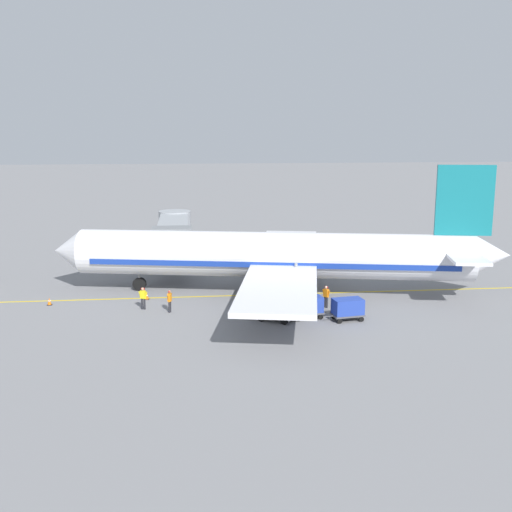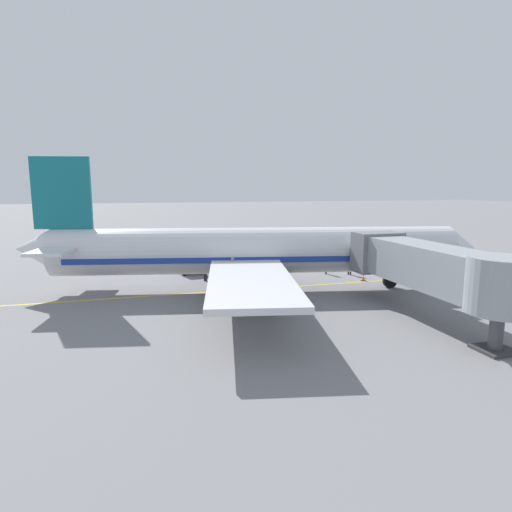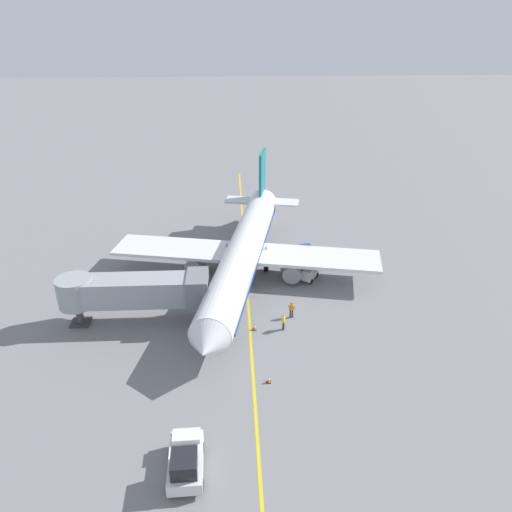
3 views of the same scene
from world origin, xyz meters
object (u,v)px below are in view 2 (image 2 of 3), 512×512
(ground_crew_marshaller, at_px, (205,271))
(safety_cone_nose_right, at_px, (427,271))
(baggage_cart_front, at_px, (221,265))
(baggage_cart_second_in_train, at_px, (191,265))
(jet_bridge, at_px, (429,266))
(ground_crew_loader, at_px, (350,265))
(parked_airliner, at_px, (253,252))
(safety_cone_nose_left, at_px, (363,278))
(ground_crew_wing_walker, at_px, (326,264))
(baggage_tug_lead, at_px, (244,265))

(ground_crew_marshaller, height_order, safety_cone_nose_right, ground_crew_marshaller)
(baggage_cart_front, relative_size, ground_crew_marshaller, 1.76)
(baggage_cart_second_in_train, bearing_deg, jet_bridge, 34.36)
(safety_cone_nose_right, bearing_deg, ground_crew_marshaller, -97.97)
(baggage_cart_second_in_train, height_order, ground_crew_loader, ground_crew_loader)
(baggage_cart_front, bearing_deg, jet_bridge, 29.25)
(parked_airliner, bearing_deg, safety_cone_nose_left, 93.62)
(ground_crew_wing_walker, xyz_separation_m, ground_crew_loader, (0.99, 2.01, 0.00))
(ground_crew_loader, relative_size, ground_crew_marshaller, 1.00)
(ground_crew_marshaller, bearing_deg, jet_bridge, 38.01)
(baggage_cart_second_in_train, bearing_deg, ground_crew_wing_walker, 75.02)
(ground_crew_loader, relative_size, safety_cone_nose_left, 2.86)
(parked_airliner, distance_m, baggage_tug_lead, 7.77)
(baggage_cart_front, bearing_deg, ground_crew_marshaller, -37.68)
(jet_bridge, height_order, safety_cone_nose_right, jet_bridge)
(baggage_tug_lead, xyz_separation_m, ground_crew_wing_walker, (2.89, 7.45, 0.24))
(baggage_tug_lead, xyz_separation_m, safety_cone_nose_right, (5.82, 16.76, -0.42))
(parked_airliner, height_order, baggage_cart_second_in_train, parked_airliner)
(ground_crew_wing_walker, xyz_separation_m, ground_crew_marshaller, (-0.03, -11.78, 0.00))
(jet_bridge, relative_size, baggage_cart_front, 4.75)
(safety_cone_nose_right, bearing_deg, baggage_cart_front, -105.88)
(baggage_tug_lead, bearing_deg, baggage_cart_second_in_train, -95.34)
(jet_bridge, height_order, ground_crew_wing_walker, jet_bridge)
(ground_crew_loader, bearing_deg, ground_crew_marshaller, -94.21)
(baggage_tug_lead, bearing_deg, ground_crew_wing_walker, 68.79)
(baggage_tug_lead, relative_size, ground_crew_marshaller, 1.63)
(jet_bridge, relative_size, ground_crew_loader, 8.36)
(parked_airliner, xyz_separation_m, ground_crew_loader, (-3.40, 10.54, -2.23))
(baggage_tug_lead, distance_m, baggage_cart_front, 2.45)
(parked_airliner, relative_size, safety_cone_nose_right, 62.93)
(baggage_cart_front, distance_m, ground_crew_marshaller, 3.16)
(parked_airliner, distance_m, safety_cone_nose_right, 18.13)
(ground_crew_marshaller, bearing_deg, ground_crew_wing_walker, 89.87)
(ground_crew_marshaller, bearing_deg, safety_cone_nose_right, 82.03)
(ground_crew_wing_walker, distance_m, ground_crew_marshaller, 11.78)
(jet_bridge, bearing_deg, baggage_cart_second_in_train, -145.64)
(jet_bridge, bearing_deg, safety_cone_nose_left, 170.06)
(baggage_tug_lead, xyz_separation_m, baggage_cart_second_in_train, (-0.48, -5.16, 0.24))
(parked_airliner, distance_m, ground_crew_wing_walker, 9.85)
(jet_bridge, distance_m, ground_crew_loader, 14.38)
(jet_bridge, distance_m, baggage_tug_lead, 19.56)
(ground_crew_wing_walker, distance_m, safety_cone_nose_right, 9.79)
(baggage_cart_front, distance_m, ground_crew_loader, 12.38)
(parked_airliner, xyz_separation_m, safety_cone_nose_right, (-1.47, 17.84, -2.90))
(parked_airliner, bearing_deg, ground_crew_marshaller, -143.59)
(baggage_tug_lead, height_order, safety_cone_nose_left, baggage_tug_lead)
(ground_crew_loader, relative_size, safety_cone_nose_right, 2.86)
(baggage_tug_lead, xyz_separation_m, ground_crew_marshaller, (2.86, -4.34, 0.24))
(baggage_cart_front, bearing_deg, parked_airliner, 10.89)
(baggage_tug_lead, xyz_separation_m, baggage_cart_front, (0.37, -2.41, 0.24))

